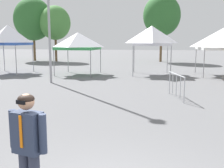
# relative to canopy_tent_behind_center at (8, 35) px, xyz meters

# --- Properties ---
(canopy_tent_behind_center) EXTENTS (2.79, 2.79, 3.70)m
(canopy_tent_behind_center) POSITION_rel_canopy_tent_behind_center_xyz_m (0.00, 0.00, 0.00)
(canopy_tent_behind_center) COLOR #9E9EA3
(canopy_tent_behind_center) RESTS_ON ground
(canopy_tent_far_left) EXTENTS (2.94, 2.94, 3.10)m
(canopy_tent_far_left) POSITION_rel_canopy_tent_behind_center_xyz_m (5.50, 0.11, -0.46)
(canopy_tent_far_left) COLOR #9E9EA3
(canopy_tent_far_left) RESTS_ON ground
(canopy_tent_left_of_center) EXTENTS (2.93, 2.93, 3.57)m
(canopy_tent_left_of_center) POSITION_rel_canopy_tent_behind_center_xyz_m (10.85, 1.02, -0.08)
(canopy_tent_left_of_center) COLOR #9E9EA3
(canopy_tent_left_of_center) RESTS_ON ground
(canopy_tent_far_right) EXTENTS (3.47, 3.47, 3.41)m
(canopy_tent_far_right) POSITION_rel_canopy_tent_behind_center_xyz_m (15.91, 1.21, -0.29)
(canopy_tent_far_right) COLOR #9E9EA3
(canopy_tent_far_right) RESTS_ON ground
(person_foreground) EXTENTS (0.63, 0.34, 1.78)m
(person_foreground) POSITION_rel_canopy_tent_behind_center_xyz_m (9.68, -15.98, -1.89)
(person_foreground) COLOR #33384C
(person_foreground) RESTS_ON ground
(tree_behind_tents_right) EXTENTS (4.34, 4.34, 7.78)m
(tree_behind_tents_right) POSITION_rel_canopy_tent_behind_center_xyz_m (11.55, 13.68, 2.46)
(tree_behind_tents_right) COLOR brown
(tree_behind_tents_right) RESTS_ON ground
(tree_behind_tents_center) EXTENTS (4.69, 4.69, 7.66)m
(tree_behind_tents_center) POSITION_rel_canopy_tent_behind_center_xyz_m (-4.00, 12.61, 2.15)
(tree_behind_tents_center) COLOR brown
(tree_behind_tents_center) RESTS_ON ground
(tree_behind_tents_left) EXTENTS (3.68, 3.68, 6.61)m
(tree_behind_tents_left) POSITION_rel_canopy_tent_behind_center_xyz_m (-0.98, 12.13, 1.65)
(tree_behind_tents_left) COLOR brown
(tree_behind_tents_left) RESTS_ON ground
(crowd_barrier_by_lift) EXTENTS (0.60, 2.04, 1.08)m
(crowd_barrier_by_lift) POSITION_rel_canopy_tent_behind_center_xyz_m (12.23, -7.38, -2.17)
(crowd_barrier_by_lift) COLOR #B7BABF
(crowd_barrier_by_lift) RESTS_ON ground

